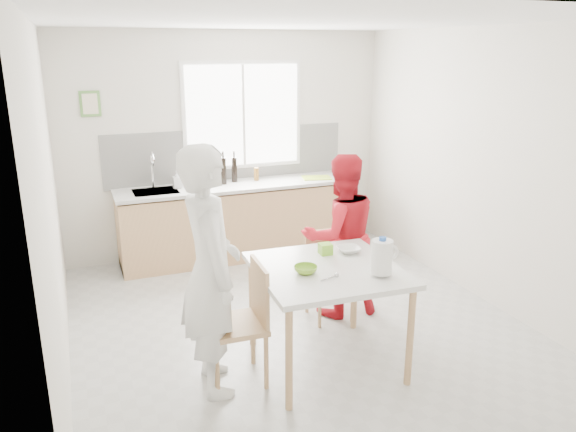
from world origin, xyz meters
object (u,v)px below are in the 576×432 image
Objects in this scene: person_red at (340,236)px; wine_bottle_b at (234,170)px; person_white at (210,271)px; bowl_white at (349,250)px; dining_table at (327,278)px; chair_far at (327,270)px; milk_jug at (382,256)px; bowl_green at (306,270)px; wine_bottle_a at (223,171)px; chair_left at (244,318)px.

person_red is 5.23× the size of wine_bottle_b.
person_white is 1.25m from bowl_white.
wine_bottle_b reaches higher than dining_table.
bowl_white reaches higher than chair_far.
dining_table is 0.61× the size of person_white.
milk_jug is at bearing -91.35° from chair_far.
milk_jug reaches higher than bowl_green.
dining_table is 4.04× the size of milk_jug.
person_red is at bearing 81.81° from milk_jug.
milk_jug is at bearing -85.45° from wine_bottle_b.
wine_bottle_a reaches higher than dining_table.
chair_far is at bearing 54.86° from bowl_green.
dining_table is at bearing 139.22° from milk_jug.
bowl_white is at bearing 37.17° from dining_table.
chair_far is (1.06, 0.77, -0.06)m from chair_left.
chair_far is 0.70m from bowl_white.
dining_table is at bearing -90.00° from person_white.
milk_jug reaches higher than chair_left.
chair_left is at bearing -141.66° from chair_far.
person_white is 5.85× the size of wine_bottle_a.
milk_jug reaches higher than chair_far.
wine_bottle_a is at bearing 106.63° from chair_far.
person_red reaches higher than bowl_green.
person_red is 8.19× the size of bowl_white.
bowl_green is at bearing -95.44° from wine_bottle_b.
chair_left is at bearing 164.41° from milk_jug.
person_red is (0.13, 0.01, 0.32)m from chair_far.
chair_left is 2.97× the size of wine_bottle_a.
dining_table is at bearing 11.40° from bowl_green.
chair_far is 4.68× the size of bowl_green.
dining_table is 3.59× the size of wine_bottle_a.
bowl_green reaches higher than bowl_white.
person_red reaches higher than wine_bottle_a.
person_white is 1.28m from milk_jug.
person_white reaches higher than bowl_green.
bowl_green is at bearing -93.97° from person_white.
dining_table is 0.49m from milk_jug.
milk_jug is 3.03m from wine_bottle_a.
bowl_white is 0.64× the size of wine_bottle_b.
person_red reaches higher than dining_table.
person_white is at bearing -171.06° from bowl_white.
bowl_green is 2.76m from wine_bottle_a.
wine_bottle_a is (-0.09, 2.71, 0.32)m from dining_table.
bowl_white is 2.52m from wine_bottle_a.
dining_table is at bearing 59.74° from person_red.
wine_bottle_a reaches higher than bowl_green.
wine_bottle_a is at bearing 87.66° from bowl_green.
person_white is 0.72m from bowl_green.
person_white is at bearing -109.81° from wine_bottle_b.
wine_bottle_a is at bearing -14.64° from person_white.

